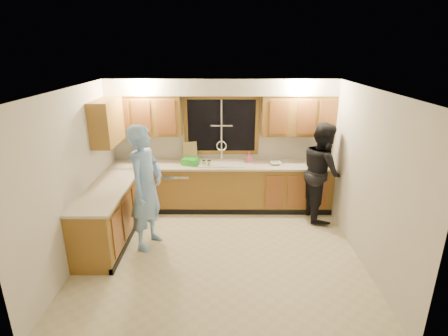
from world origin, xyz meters
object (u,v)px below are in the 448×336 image
object	(u,v)px
soap_bottle	(249,157)
dishwasher	(178,189)
sink	(221,166)
knife_block	(136,157)
dish_crate	(190,161)
bowl	(276,163)
stove	(97,233)
man	(146,188)
woman	(322,172)

from	to	relation	value
soap_bottle	dishwasher	bearing A→B (deg)	-174.20
sink	soap_bottle	size ratio (longest dim) A/B	4.34
knife_block	dish_crate	world-z (taller)	knife_block
dish_crate	bowl	size ratio (longest dim) A/B	1.30
stove	bowl	size ratio (longest dim) A/B	4.34
knife_block	soap_bottle	world-z (taller)	knife_block
stove	man	bearing A→B (deg)	34.52
sink	man	size ratio (longest dim) A/B	0.44
sink	dish_crate	world-z (taller)	sink
soap_bottle	bowl	world-z (taller)	soap_bottle
woman	bowl	size ratio (longest dim) A/B	8.65
dishwasher	soap_bottle	size ratio (longest dim) A/B	4.13
woman	knife_block	world-z (taller)	woman
woman	stove	bearing A→B (deg)	108.87
sink	woman	size ratio (longest dim) A/B	0.48
bowl	stove	bearing A→B (deg)	-147.86
stove	knife_block	bearing A→B (deg)	85.31
dishwasher	bowl	bearing A→B (deg)	-0.95
knife_block	dish_crate	distance (m)	1.07
dishwasher	man	distance (m)	1.50
woman	dish_crate	size ratio (longest dim) A/B	6.65
dishwasher	woman	bearing A→B (deg)	-7.70
sink	dishwasher	size ratio (longest dim) A/B	1.05
soap_bottle	dish_crate	bearing A→B (deg)	-171.37
man	bowl	bearing A→B (deg)	-41.30
woman	dish_crate	distance (m)	2.44
stove	bowl	xyz separation A→B (m)	(2.83, 1.78, 0.50)
dish_crate	stove	bearing A→B (deg)	-124.27
stove	man	xyz separation A→B (m)	(0.66, 0.45, 0.53)
stove	soap_bottle	distance (m)	3.10
dishwasher	dish_crate	bearing A→B (deg)	-6.37
stove	dish_crate	size ratio (longest dim) A/B	3.34
dishwasher	woman	distance (m)	2.74
dishwasher	soap_bottle	bearing A→B (deg)	5.80
woman	soap_bottle	bearing A→B (deg)	65.81
knife_block	bowl	size ratio (longest dim) A/B	1.01
soap_bottle	knife_block	bearing A→B (deg)	-178.92
sink	woman	xyz separation A→B (m)	(1.83, -0.38, 0.03)
sink	knife_block	size ratio (longest dim) A/B	4.09
man	dish_crate	bearing A→B (deg)	-5.32
sink	stove	bearing A→B (deg)	-134.61
soap_bottle	man	bearing A→B (deg)	-138.23
knife_block	soap_bottle	size ratio (longest dim) A/B	1.06
stove	woman	xyz separation A→B (m)	(3.63, 1.45, 0.45)
knife_block	bowl	distance (m)	2.68
sink	man	world-z (taller)	man
sink	knife_block	xyz separation A→B (m)	(-1.64, 0.09, 0.16)
bowl	soap_bottle	bearing A→B (deg)	160.85
soap_bottle	sink	bearing A→B (deg)	-166.75
soap_bottle	bowl	size ratio (longest dim) A/B	0.96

